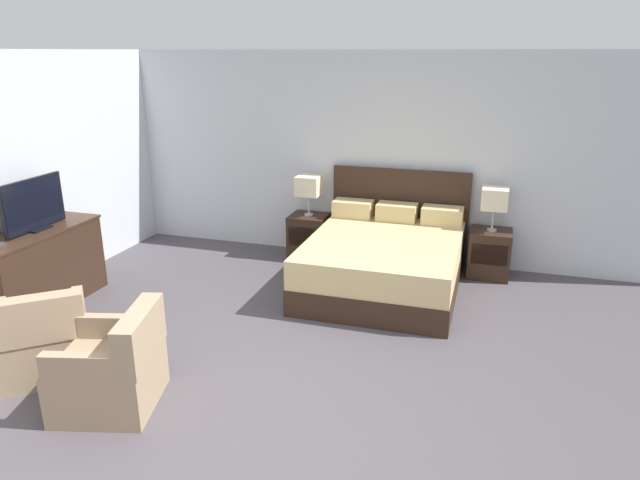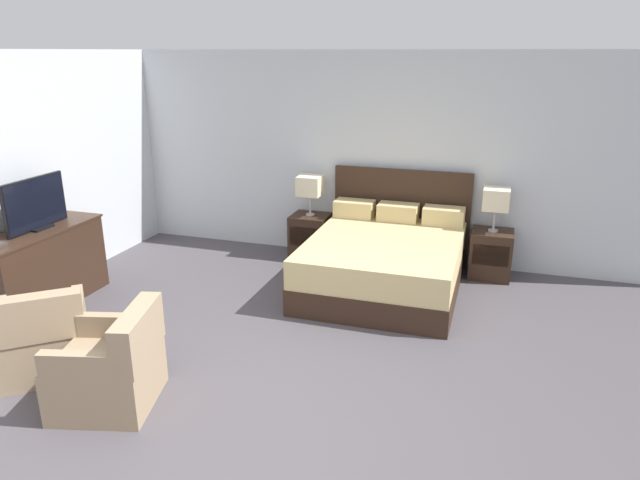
% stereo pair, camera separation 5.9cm
% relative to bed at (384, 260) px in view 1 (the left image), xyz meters
% --- Properties ---
extents(ground_plane, '(11.61, 11.61, 0.00)m').
position_rel_bed_xyz_m(ground_plane, '(-0.42, -2.91, -0.32)').
color(ground_plane, '#4C474C').
extents(wall_back, '(7.39, 0.06, 2.53)m').
position_rel_bed_xyz_m(wall_back, '(-0.42, 0.99, 0.94)').
color(wall_back, silver).
rests_on(wall_back, ground).
extents(wall_left, '(0.06, 5.67, 2.53)m').
position_rel_bed_xyz_m(wall_left, '(-3.55, -1.27, 0.94)').
color(wall_left, silver).
rests_on(wall_left, ground).
extents(bed, '(1.67, 1.96, 1.16)m').
position_rel_bed_xyz_m(bed, '(0.00, 0.00, 0.00)').
color(bed, '#332116').
rests_on(bed, ground).
extents(nightstand_left, '(0.47, 0.43, 0.55)m').
position_rel_bed_xyz_m(nightstand_left, '(-1.10, 0.69, -0.04)').
color(nightstand_left, '#332116').
rests_on(nightstand_left, ground).
extents(nightstand_right, '(0.47, 0.43, 0.55)m').
position_rel_bed_xyz_m(nightstand_right, '(1.10, 0.69, -0.04)').
color(nightstand_right, '#332116').
rests_on(nightstand_right, ground).
extents(table_lamp_left, '(0.29, 0.29, 0.50)m').
position_rel_bed_xyz_m(table_lamp_left, '(-1.10, 0.69, 0.61)').
color(table_lamp_left, '#B7B7BC').
rests_on(table_lamp_left, nightstand_left).
extents(table_lamp_right, '(0.29, 0.29, 0.50)m').
position_rel_bed_xyz_m(table_lamp_right, '(1.10, 0.69, 0.61)').
color(table_lamp_right, '#B7B7BC').
rests_on(table_lamp_right, nightstand_right).
extents(dresser, '(0.51, 1.41, 0.82)m').
position_rel_bed_xyz_m(dresser, '(-3.24, -1.54, 0.10)').
color(dresser, '#332116').
rests_on(dresser, ground).
extents(tv, '(0.18, 0.77, 0.52)m').
position_rel_bed_xyz_m(tv, '(-3.24, -1.48, 0.75)').
color(tv, black).
rests_on(tv, dresser).
extents(armchair_by_window, '(0.96, 0.97, 0.76)m').
position_rel_bed_xyz_m(armchair_by_window, '(-2.29, -2.57, -0.03)').
color(armchair_by_window, '#9E8466').
rests_on(armchair_by_window, ground).
extents(armchair_companion, '(0.84, 0.83, 0.76)m').
position_rel_bed_xyz_m(armchair_companion, '(-1.47, -2.78, -0.03)').
color(armchair_companion, '#9E8466').
rests_on(armchair_companion, ground).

